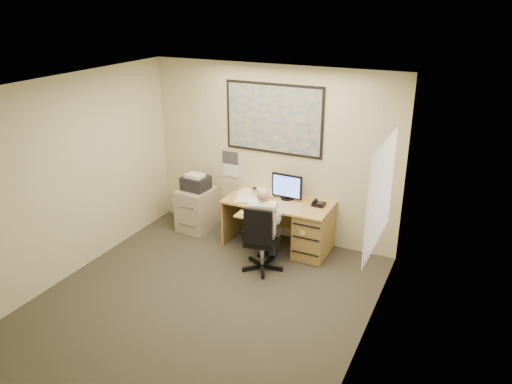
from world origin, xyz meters
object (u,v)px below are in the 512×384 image
at_px(filing_cabinet, 197,205).
at_px(person, 263,229).
at_px(office_chair, 260,251).
at_px(desk, 299,223).

bearing_deg(filing_cabinet, person, -19.99).
bearing_deg(filing_cabinet, office_chair, -22.44).
xyz_separation_m(filing_cabinet, office_chair, (1.51, -0.78, -0.12)).
relative_size(office_chair, person, 0.83).
distance_m(office_chair, person, 0.32).
relative_size(desk, filing_cabinet, 1.67).
bearing_deg(person, office_chair, -109.12).
xyz_separation_m(office_chair, person, (0.01, 0.08, 0.31)).
height_order(desk, person, person).
bearing_deg(office_chair, filing_cabinet, 144.26).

